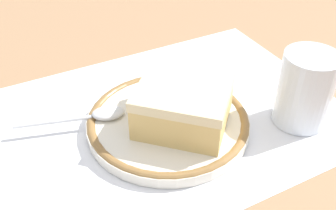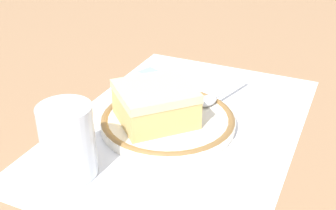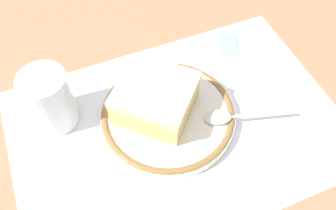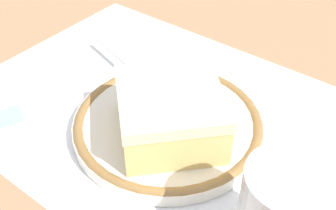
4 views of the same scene
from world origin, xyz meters
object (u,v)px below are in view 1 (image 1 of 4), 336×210
at_px(cup, 304,94).
at_px(spoon, 98,115).
at_px(plate, 168,122).
at_px(cake_slice, 184,104).

bearing_deg(cup, spoon, 155.54).
distance_m(plate, cake_slice, 0.04).
xyz_separation_m(cake_slice, cup, (0.13, -0.05, 0.00)).
bearing_deg(plate, cup, -22.32).
bearing_deg(cake_slice, plate, 134.35).
bearing_deg(spoon, cake_slice, -31.78).
distance_m(cake_slice, cup, 0.14).
relative_size(cake_slice, cup, 1.53).
bearing_deg(spoon, cup, -24.46).
height_order(plate, cup, cup).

